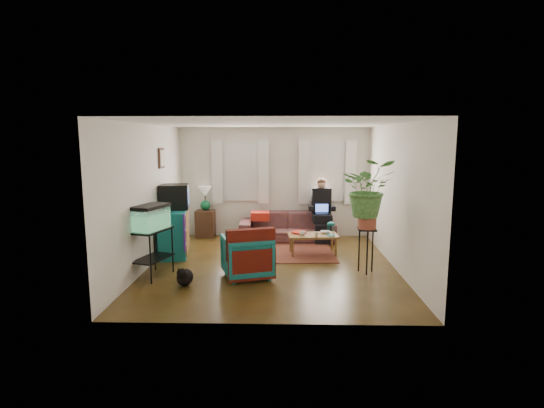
{
  "coord_description": "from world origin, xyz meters",
  "views": [
    {
      "loc": [
        0.21,
        -7.6,
        2.34
      ],
      "look_at": [
        0.0,
        0.4,
        1.1
      ],
      "focal_mm": 28.0,
      "sensor_mm": 36.0,
      "label": 1
    }
  ],
  "objects_px": {
    "side_table": "(206,223)",
    "coffee_table": "(313,244)",
    "sofa": "(287,222)",
    "armchair": "(247,254)",
    "plant_stand": "(366,251)",
    "dresser": "(174,232)",
    "aquarium_stand": "(153,253)"
  },
  "relations": [
    {
      "from": "sofa",
      "to": "aquarium_stand",
      "type": "distance_m",
      "value": 3.58
    },
    {
      "from": "dresser",
      "to": "coffee_table",
      "type": "xyz_separation_m",
      "value": [
        2.81,
        0.12,
        -0.26
      ]
    },
    {
      "from": "dresser",
      "to": "side_table",
      "type": "bearing_deg",
      "value": 69.62
    },
    {
      "from": "side_table",
      "to": "plant_stand",
      "type": "distance_m",
      "value": 4.31
    },
    {
      "from": "sofa",
      "to": "plant_stand",
      "type": "bearing_deg",
      "value": -61.4
    },
    {
      "from": "sofa",
      "to": "armchair",
      "type": "xyz_separation_m",
      "value": [
        -0.72,
        -2.68,
        -0.03
      ]
    },
    {
      "from": "sofa",
      "to": "dresser",
      "type": "distance_m",
      "value": 2.67
    },
    {
      "from": "sofa",
      "to": "coffee_table",
      "type": "bearing_deg",
      "value": -68.29
    },
    {
      "from": "side_table",
      "to": "aquarium_stand",
      "type": "bearing_deg",
      "value": -96.52
    },
    {
      "from": "dresser",
      "to": "plant_stand",
      "type": "bearing_deg",
      "value": -25.15
    },
    {
      "from": "sofa",
      "to": "armchair",
      "type": "relative_size",
      "value": 2.75
    },
    {
      "from": "side_table",
      "to": "sofa",
      "type": "bearing_deg",
      "value": -9.63
    },
    {
      "from": "side_table",
      "to": "coffee_table",
      "type": "xyz_separation_m",
      "value": [
        2.47,
        -1.56,
        -0.11
      ]
    },
    {
      "from": "sofa",
      "to": "plant_stand",
      "type": "relative_size",
      "value": 2.76
    },
    {
      "from": "coffee_table",
      "to": "armchair",
      "type": "bearing_deg",
      "value": -134.68
    },
    {
      "from": "side_table",
      "to": "aquarium_stand",
      "type": "xyz_separation_m",
      "value": [
        -0.35,
        -3.06,
        0.09
      ]
    },
    {
      "from": "armchair",
      "to": "plant_stand",
      "type": "relative_size",
      "value": 1.0
    },
    {
      "from": "aquarium_stand",
      "to": "coffee_table",
      "type": "height_order",
      "value": "aquarium_stand"
    },
    {
      "from": "aquarium_stand",
      "to": "plant_stand",
      "type": "bearing_deg",
      "value": 22.55
    },
    {
      "from": "side_table",
      "to": "armchair",
      "type": "bearing_deg",
      "value": -67.52
    },
    {
      "from": "sofa",
      "to": "armchair",
      "type": "height_order",
      "value": "sofa"
    },
    {
      "from": "dresser",
      "to": "plant_stand",
      "type": "distance_m",
      "value": 3.81
    },
    {
      "from": "dresser",
      "to": "armchair",
      "type": "xyz_separation_m",
      "value": [
        1.59,
        -1.33,
        -0.07
      ]
    },
    {
      "from": "armchair",
      "to": "coffee_table",
      "type": "relative_size",
      "value": 0.8
    },
    {
      "from": "armchair",
      "to": "plant_stand",
      "type": "bearing_deg",
      "value": 169.05
    },
    {
      "from": "aquarium_stand",
      "to": "plant_stand",
      "type": "relative_size",
      "value": 1.04
    },
    {
      "from": "plant_stand",
      "to": "dresser",
      "type": "bearing_deg",
      "value": 163.81
    },
    {
      "from": "side_table",
      "to": "dresser",
      "type": "height_order",
      "value": "dresser"
    },
    {
      "from": "side_table",
      "to": "coffee_table",
      "type": "relative_size",
      "value": 0.64
    },
    {
      "from": "dresser",
      "to": "sofa",
      "type": "bearing_deg",
      "value": 21.39
    },
    {
      "from": "sofa",
      "to": "side_table",
      "type": "height_order",
      "value": "sofa"
    },
    {
      "from": "aquarium_stand",
      "to": "coffee_table",
      "type": "xyz_separation_m",
      "value": [
        2.82,
        1.5,
        -0.2
      ]
    }
  ]
}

